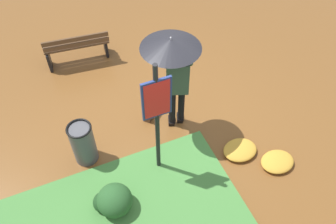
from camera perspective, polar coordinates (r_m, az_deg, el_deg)
name	(u,v)px	position (r m, az deg, el deg)	size (l,w,h in m)	color
ground_plane	(164,121)	(6.66, -0.61, -1.55)	(18.00, 18.00, 0.00)	brown
person_with_umbrella	(174,61)	(5.52, 0.96, 8.42)	(0.96, 0.96, 2.04)	black
info_sign_post	(157,111)	(4.90, -1.84, 0.17)	(0.44, 0.07, 2.30)	black
handbag	(150,113)	(6.64, -3.04, -0.11)	(0.32, 0.30, 0.37)	#4C3323
park_bench	(77,47)	(7.93, -14.90, 10.37)	(1.40, 0.51, 0.75)	black
trash_bin	(83,143)	(5.98, -13.88, -5.04)	(0.42, 0.42, 0.83)	#4C4C51
shrub_cluster	(113,201)	(5.53, -9.18, -14.30)	(0.60, 0.55, 0.49)	#285628
leaf_pile_near_person	(277,162)	(6.32, 17.67, -7.84)	(0.60, 0.48, 0.13)	gold
leaf_pile_far_path	(240,150)	(6.29, 11.84, -6.17)	(0.62, 0.50, 0.14)	gold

